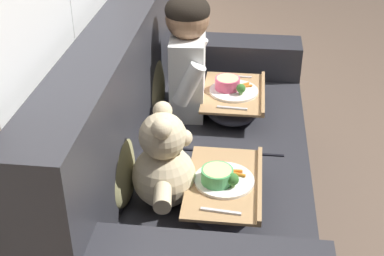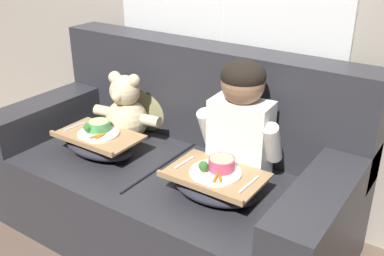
{
  "view_description": "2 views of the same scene",
  "coord_description": "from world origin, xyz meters",
  "px_view_note": "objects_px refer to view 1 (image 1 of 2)",
  "views": [
    {
      "loc": [
        -2.01,
        -0.19,
        1.8
      ],
      "look_at": [
        -0.11,
        0.03,
        0.65
      ],
      "focal_mm": 50.0,
      "sensor_mm": 36.0,
      "label": 1
    },
    {
      "loc": [
        1.29,
        -1.67,
        1.63
      ],
      "look_at": [
        0.14,
        0.03,
        0.7
      ],
      "focal_mm": 42.0,
      "sensor_mm": 36.0,
      "label": 2
    }
  ],
  "objects_px": {
    "throw_pillow_behind_child": "(151,77)",
    "teddy_bear": "(165,165)",
    "throw_pillow_behind_teddy": "(115,161)",
    "couch": "(185,169)",
    "lap_tray_teddy": "(224,192)",
    "lap_tray_child": "(233,100)",
    "child_figure": "(188,50)"
  },
  "relations": [
    {
      "from": "lap_tray_child",
      "to": "lap_tray_teddy",
      "type": "height_order",
      "value": "lap_tray_child"
    },
    {
      "from": "throw_pillow_behind_child",
      "to": "lap_tray_child",
      "type": "height_order",
      "value": "throw_pillow_behind_child"
    },
    {
      "from": "throw_pillow_behind_teddy",
      "to": "couch",
      "type": "bearing_deg",
      "value": -30.39
    },
    {
      "from": "couch",
      "to": "child_figure",
      "type": "xyz_separation_m",
      "value": [
        0.37,
        0.03,
        0.43
      ]
    },
    {
      "from": "throw_pillow_behind_child",
      "to": "teddy_bear",
      "type": "height_order",
      "value": "teddy_bear"
    },
    {
      "from": "throw_pillow_behind_teddy",
      "to": "teddy_bear",
      "type": "xyz_separation_m",
      "value": [
        0.0,
        -0.19,
        -0.0
      ]
    },
    {
      "from": "child_figure",
      "to": "lap_tray_child",
      "type": "distance_m",
      "value": 0.35
    },
    {
      "from": "throw_pillow_behind_child",
      "to": "lap_tray_child",
      "type": "distance_m",
      "value": 0.43
    },
    {
      "from": "teddy_bear",
      "to": "lap_tray_teddy",
      "type": "relative_size",
      "value": 0.95
    },
    {
      "from": "throw_pillow_behind_child",
      "to": "lap_tray_teddy",
      "type": "bearing_deg",
      "value": -150.85
    },
    {
      "from": "throw_pillow_behind_teddy",
      "to": "child_figure",
      "type": "distance_m",
      "value": 0.79
    },
    {
      "from": "throw_pillow_behind_child",
      "to": "lap_tray_teddy",
      "type": "height_order",
      "value": "throw_pillow_behind_child"
    },
    {
      "from": "child_figure",
      "to": "teddy_bear",
      "type": "xyz_separation_m",
      "value": [
        -0.75,
        -0.0,
        -0.16
      ]
    },
    {
      "from": "child_figure",
      "to": "lap_tray_teddy",
      "type": "xyz_separation_m",
      "value": [
        -0.75,
        -0.23,
        -0.26
      ]
    },
    {
      "from": "couch",
      "to": "teddy_bear",
      "type": "bearing_deg",
      "value": 175.94
    },
    {
      "from": "child_figure",
      "to": "lap_tray_teddy",
      "type": "relative_size",
      "value": 1.3
    },
    {
      "from": "couch",
      "to": "throw_pillow_behind_teddy",
      "type": "relative_size",
      "value": 5.09
    },
    {
      "from": "child_figure",
      "to": "teddy_bear",
      "type": "height_order",
      "value": "child_figure"
    },
    {
      "from": "couch",
      "to": "throw_pillow_behind_teddy",
      "type": "height_order",
      "value": "couch"
    },
    {
      "from": "teddy_bear",
      "to": "lap_tray_teddy",
      "type": "distance_m",
      "value": 0.25
    },
    {
      "from": "throw_pillow_behind_teddy",
      "to": "teddy_bear",
      "type": "relative_size",
      "value": 0.86
    },
    {
      "from": "teddy_bear",
      "to": "lap_tray_teddy",
      "type": "xyz_separation_m",
      "value": [
        -0.0,
        -0.22,
        -0.11
      ]
    },
    {
      "from": "lap_tray_child",
      "to": "child_figure",
      "type": "bearing_deg",
      "value": 90.09
    },
    {
      "from": "lap_tray_child",
      "to": "throw_pillow_behind_child",
      "type": "bearing_deg",
      "value": 90.06
    },
    {
      "from": "couch",
      "to": "lap_tray_teddy",
      "type": "distance_m",
      "value": 0.46
    },
    {
      "from": "couch",
      "to": "child_figure",
      "type": "distance_m",
      "value": 0.57
    },
    {
      "from": "throw_pillow_behind_child",
      "to": "child_figure",
      "type": "distance_m",
      "value": 0.24
    },
    {
      "from": "couch",
      "to": "child_figure",
      "type": "relative_size",
      "value": 3.22
    },
    {
      "from": "couch",
      "to": "throw_pillow_behind_teddy",
      "type": "distance_m",
      "value": 0.52
    },
    {
      "from": "child_figure",
      "to": "lap_tray_child",
      "type": "relative_size",
      "value": 1.34
    },
    {
      "from": "throw_pillow_behind_child",
      "to": "teddy_bear",
      "type": "relative_size",
      "value": 0.87
    },
    {
      "from": "throw_pillow_behind_teddy",
      "to": "lap_tray_teddy",
      "type": "height_order",
      "value": "throw_pillow_behind_teddy"
    }
  ]
}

